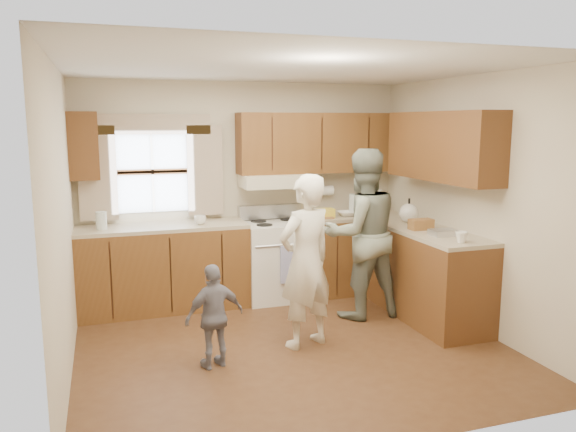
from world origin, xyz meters
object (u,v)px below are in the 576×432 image
object	(u,v)px
stove	(276,259)
woman_right	(362,234)
woman_left	(306,261)
child	(215,316)

from	to	relation	value
stove	woman_right	xyz separation A→B (m)	(0.66, -0.87, 0.42)
woman_left	child	distance (m)	0.97
woman_left	woman_right	size ratio (longest dim) A/B	0.90
woman_right	child	world-z (taller)	woman_right
woman_left	woman_right	world-z (taller)	woman_right
woman_right	child	size ratio (longest dim) A/B	2.00
woman_right	woman_left	bearing A→B (deg)	33.44
woman_left	child	size ratio (longest dim) A/B	1.79
stove	woman_right	size ratio (longest dim) A/B	0.60
woman_left	woman_right	bearing A→B (deg)	-165.73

